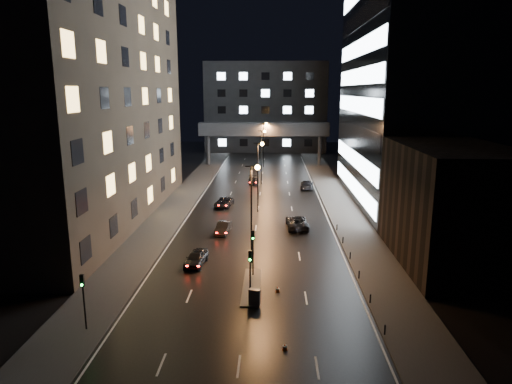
% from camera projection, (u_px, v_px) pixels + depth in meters
% --- Properties ---
extents(ground, '(160.00, 160.00, 0.00)m').
position_uv_depth(ground, '(260.00, 194.00, 77.93)').
color(ground, black).
rests_on(ground, ground).
extents(sidewalk_left, '(5.00, 110.00, 0.15)m').
position_uv_depth(sidewalk_left, '(182.00, 199.00, 73.48)').
color(sidewalk_left, '#383533').
rests_on(sidewalk_left, ground).
extents(sidewalk_right, '(5.00, 110.00, 0.15)m').
position_uv_depth(sidewalk_right, '(338.00, 201.00, 72.59)').
color(sidewalk_right, '#383533').
rests_on(sidewalk_right, ground).
extents(building_left, '(15.00, 48.00, 40.00)m').
position_uv_depth(building_left, '(83.00, 69.00, 58.76)').
color(building_left, '#2D2319').
rests_on(building_left, ground).
extents(building_right_low, '(10.00, 18.00, 12.00)m').
position_uv_depth(building_right_low, '(451.00, 205.00, 45.68)').
color(building_right_low, black).
rests_on(building_right_low, ground).
extents(building_right_glass, '(20.00, 36.00, 45.00)m').
position_uv_depth(building_right_glass, '(426.00, 54.00, 68.23)').
color(building_right_glass, black).
rests_on(building_right_glass, ground).
extents(building_far, '(34.00, 14.00, 25.00)m').
position_uv_depth(building_far, '(266.00, 107.00, 131.77)').
color(building_far, '#333335').
rests_on(building_far, ground).
extents(skybridge, '(30.00, 3.00, 10.00)m').
position_uv_depth(skybridge, '(264.00, 130.00, 105.37)').
color(skybridge, '#333335').
rests_on(skybridge, ground).
extents(median_island, '(1.60, 8.00, 0.15)m').
position_uv_depth(median_island, '(252.00, 287.00, 40.84)').
color(median_island, '#383533').
rests_on(median_island, ground).
extents(traffic_signal_near, '(0.28, 0.34, 4.40)m').
position_uv_depth(traffic_signal_near, '(253.00, 245.00, 42.61)').
color(traffic_signal_near, black).
rests_on(traffic_signal_near, median_island).
extents(traffic_signal_far, '(0.28, 0.34, 4.40)m').
position_uv_depth(traffic_signal_far, '(250.00, 268.00, 37.25)').
color(traffic_signal_far, black).
rests_on(traffic_signal_far, median_island).
extents(traffic_signal_corner, '(0.28, 0.34, 4.40)m').
position_uv_depth(traffic_signal_corner, '(83.00, 294.00, 32.82)').
color(traffic_signal_corner, black).
rests_on(traffic_signal_corner, ground).
extents(bollard_row, '(0.12, 25.12, 0.90)m').
position_uv_depth(bollard_row, '(354.00, 265.00, 44.79)').
color(bollard_row, black).
rests_on(bollard_row, ground).
extents(streetlight_near, '(1.45, 0.50, 10.15)m').
position_uv_depth(streetlight_near, '(253.00, 201.00, 45.29)').
color(streetlight_near, black).
rests_on(streetlight_near, ground).
extents(streetlight_mid_a, '(1.45, 0.50, 10.15)m').
position_uv_depth(streetlight_mid_a, '(259.00, 168.00, 64.80)').
color(streetlight_mid_a, black).
rests_on(streetlight_mid_a, ground).
extents(streetlight_mid_b, '(1.45, 0.50, 10.15)m').
position_uv_depth(streetlight_mid_b, '(262.00, 150.00, 84.31)').
color(streetlight_mid_b, black).
rests_on(streetlight_mid_b, ground).
extents(streetlight_far, '(1.45, 0.50, 10.15)m').
position_uv_depth(streetlight_far, '(264.00, 139.00, 103.81)').
color(streetlight_far, black).
rests_on(streetlight_far, ground).
extents(car_away_a, '(2.27, 4.55, 1.49)m').
position_uv_depth(car_away_a, '(196.00, 258.00, 45.91)').
color(car_away_a, black).
rests_on(car_away_a, ground).
extents(car_away_b, '(1.92, 4.36, 1.39)m').
position_uv_depth(car_away_b, '(223.00, 228.00, 56.14)').
color(car_away_b, black).
rests_on(car_away_b, ground).
extents(car_away_c, '(2.86, 5.16, 1.37)m').
position_uv_depth(car_away_c, '(224.00, 202.00, 69.00)').
color(car_away_c, black).
rests_on(car_away_c, ground).
extents(car_away_d, '(2.22, 4.56, 1.28)m').
position_uv_depth(car_away_d, '(253.00, 181.00, 85.79)').
color(car_away_d, black).
rests_on(car_away_d, ground).
extents(car_toward_a, '(2.90, 5.77, 1.57)m').
position_uv_depth(car_toward_a, '(297.00, 222.00, 58.31)').
color(car_toward_a, black).
rests_on(car_toward_a, ground).
extents(car_toward_b, '(2.67, 5.52, 1.55)m').
position_uv_depth(car_toward_b, '(307.00, 185.00, 81.50)').
color(car_toward_b, black).
rests_on(car_toward_b, ground).
extents(utility_cabinet, '(1.00, 0.66, 1.36)m').
position_uv_depth(utility_cabinet, '(255.00, 297.00, 37.05)').
color(utility_cabinet, '#4A4A4C').
rests_on(utility_cabinet, median_island).
extents(cone_a, '(0.40, 0.40, 0.51)m').
position_uv_depth(cone_a, '(278.00, 289.00, 39.85)').
color(cone_a, '#E74B0C').
rests_on(cone_a, ground).
extents(cone_b, '(0.47, 0.47, 0.47)m').
position_uv_depth(cone_b, '(285.00, 347.00, 30.95)').
color(cone_b, '#DD4C0B').
rests_on(cone_b, ground).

